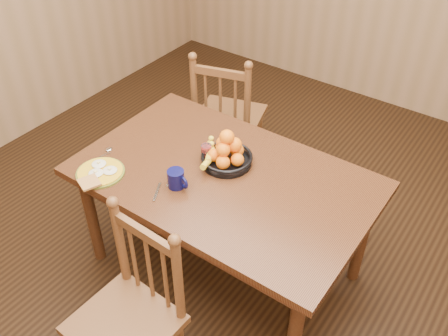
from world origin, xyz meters
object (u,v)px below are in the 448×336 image
Objects in this scene: breakfast_plate at (100,172)px; chair_far at (228,117)px; dining_table at (224,187)px; chair_near at (130,316)px; coffee_mug at (177,179)px; fruit_bowl at (226,154)px.

chair_far is at bearing 89.24° from breakfast_plate.
chair_near is (0.05, -0.83, -0.18)m from dining_table.
coffee_mug is at bearing 94.30° from chair_far.
dining_table is 0.98m from chair_far.
dining_table is 0.68m from breakfast_plate.
coffee_mug is (0.39, -1.01, 0.31)m from chair_far.
chair_near is at bearing 93.29° from chair_far.
chair_far reaches higher than dining_table.
fruit_bowl is (-0.11, 0.92, 0.33)m from chair_near.
fruit_bowl is at bearing 120.60° from dining_table.
chair_near is 0.98m from fruit_bowl.
fruit_bowl is at bearing 73.21° from coffee_mug.
breakfast_plate is (-0.02, -1.18, 0.27)m from chair_far.
coffee_mug is at bearing -106.79° from fruit_bowl.
coffee_mug is at bearing -124.19° from dining_table.
chair_near is at bearing -83.35° from fruit_bowl.
dining_table is at bearing 95.86° from chair_near.
fruit_bowl reaches higher than breakfast_plate.
chair_far reaches higher than coffee_mug.
chair_far is 1.21m from breakfast_plate.
breakfast_plate is 0.94× the size of fruit_bowl.
breakfast_plate is at bearing -157.56° from coffee_mug.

